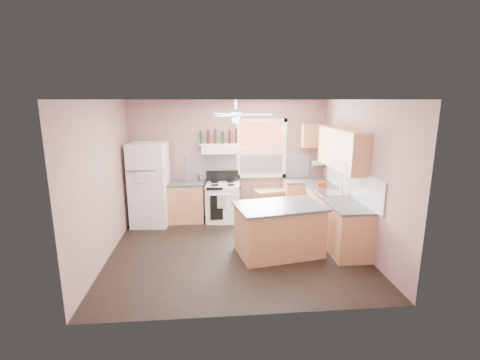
{
  "coord_description": "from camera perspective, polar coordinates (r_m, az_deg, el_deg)",
  "views": [
    {
      "loc": [
        -0.47,
        -5.92,
        2.7
      ],
      "look_at": [
        0.1,
        0.3,
        1.25
      ],
      "focal_mm": 26.0,
      "sensor_mm": 36.0,
      "label": 1
    }
  ],
  "objects": [
    {
      "name": "paper_towel",
      "position": [
        8.31,
        12.65,
        2.7
      ],
      "size": [
        0.26,
        0.12,
        0.12
      ],
      "primitive_type": "cylinder",
      "rotation": [
        0.0,
        1.57,
        0.0
      ],
      "color": "white",
      "rests_on": "wall_back"
    },
    {
      "name": "backsplash_back",
      "position": [
        8.11,
        1.38,
        2.22
      ],
      "size": [
        2.9,
        0.03,
        0.55
      ],
      "primitive_type": "cube",
      "color": "white",
      "rests_on": "wall_back"
    },
    {
      "name": "window_frame",
      "position": [
        8.05,
        3.55,
        5.18
      ],
      "size": [
        1.16,
        0.07,
        1.36
      ],
      "primitive_type": "cube",
      "color": "white",
      "rests_on": "wall_back"
    },
    {
      "name": "backsplash_right",
      "position": [
        6.95,
        17.8,
        -0.24
      ],
      "size": [
        0.03,
        2.6,
        0.55
      ],
      "primitive_type": "cube",
      "color": "white",
      "rests_on": "wall_right"
    },
    {
      "name": "island_top",
      "position": [
        6.13,
        6.51,
        -4.3
      ],
      "size": [
        1.66,
        1.24,
        0.04
      ],
      "primitive_type": "cube",
      "rotation": [
        0.0,
        0.0,
        0.19
      ],
      "color": "#3C3C3F",
      "rests_on": "island"
    },
    {
      "name": "stove",
      "position": [
        7.89,
        -2.8,
        -3.67
      ],
      "size": [
        0.8,
        0.71,
        0.86
      ],
      "primitive_type": "cube",
      "rotation": [
        0.0,
        0.0,
        -0.1
      ],
      "color": "white",
      "rests_on": "floor"
    },
    {
      "name": "base_cabinet_left",
      "position": [
        7.98,
        -9.28,
        -3.65
      ],
      "size": [
        0.9,
        0.6,
        0.86
      ],
      "primitive_type": "cube",
      "color": "#A97246",
      "rests_on": "floor"
    },
    {
      "name": "counter_left",
      "position": [
        7.86,
        -9.4,
        -0.51
      ],
      "size": [
        0.92,
        0.62,
        0.04
      ],
      "primitive_type": "cube",
      "color": "#3C3C3F",
      "rests_on": "base_cabinet_left"
    },
    {
      "name": "range_hood",
      "position": [
        7.75,
        -3.42,
        5.03
      ],
      "size": [
        0.78,
        0.5,
        0.14
      ],
      "primitive_type": "cube",
      "color": "white",
      "rests_on": "wall_back"
    },
    {
      "name": "refrigerator",
      "position": [
        7.79,
        -14.61,
        -0.7
      ],
      "size": [
        0.82,
        0.81,
        1.81
      ],
      "primitive_type": "cube",
      "rotation": [
        0.0,
        0.0,
        -0.08
      ],
      "color": "white",
      "rests_on": "floor"
    },
    {
      "name": "ceiling_fan_hub",
      "position": [
        5.95,
        -0.71,
        10.65
      ],
      "size": [
        0.2,
        0.2,
        0.08
      ],
      "primitive_type": "cylinder",
      "color": "white",
      "rests_on": "ceiling"
    },
    {
      "name": "faucet",
      "position": [
        7.13,
        16.07,
        -1.5
      ],
      "size": [
        0.03,
        0.03,
        0.14
      ],
      "primitive_type": "cylinder",
      "color": "silver",
      "rests_on": "sink"
    },
    {
      "name": "bottle_shelf",
      "position": [
        7.86,
        -3.46,
        5.88
      ],
      "size": [
        0.9,
        0.26,
        0.03
      ],
      "primitive_type": "cube",
      "color": "white",
      "rests_on": "range_hood"
    },
    {
      "name": "sink",
      "position": [
        7.09,
        14.83,
        -2.12
      ],
      "size": [
        0.55,
        0.45,
        0.03
      ],
      "primitive_type": "cube",
      "color": "silver",
      "rests_on": "counter_right"
    },
    {
      "name": "ceiling",
      "position": [
        5.94,
        -0.71,
        13.06
      ],
      "size": [
        4.5,
        4.5,
        0.0
      ],
      "primitive_type": "plane",
      "color": "white",
      "rests_on": "ground"
    },
    {
      "name": "red_caddy",
      "position": [
        7.53,
        13.28,
        -0.73
      ],
      "size": [
        0.2,
        0.15,
        0.1
      ],
      "primitive_type": "cube",
      "rotation": [
        0.0,
        0.0,
        -0.2
      ],
      "color": "red",
      "rests_on": "counter_right"
    },
    {
      "name": "base_cabinet_right",
      "position": [
        7.05,
        15.23,
        -6.19
      ],
      "size": [
        0.6,
        2.2,
        0.86
      ],
      "primitive_type": "cube",
      "color": "#A97246",
      "rests_on": "floor"
    },
    {
      "name": "wall_back",
      "position": [
        8.08,
        -1.83,
        3.43
      ],
      "size": [
        4.5,
        0.05,
        2.7
      ],
      "primitive_type": "cube",
      "color": "#8C6661",
      "rests_on": "ground"
    },
    {
      "name": "wall_left",
      "position": [
        6.34,
        -21.65,
        -0.17
      ],
      "size": [
        0.05,
        4.0,
        2.7
      ],
      "primitive_type": "cube",
      "color": "#8C6661",
      "rests_on": "ground"
    },
    {
      "name": "window_view",
      "position": [
        8.07,
        3.52,
        5.21
      ],
      "size": [
        1.0,
        0.02,
        1.2
      ],
      "primitive_type": "cube",
      "color": "brown",
      "rests_on": "wall_back"
    },
    {
      "name": "wall_right",
      "position": [
        6.67,
        19.21,
        0.64
      ],
      "size": [
        0.05,
        4.0,
        2.7
      ],
      "primitive_type": "cube",
      "color": "#8C6661",
      "rests_on": "ground"
    },
    {
      "name": "soap_bottle",
      "position": [
        7.05,
        16.33,
        -1.35
      ],
      "size": [
        0.12,
        0.12,
        0.22
      ],
      "primitive_type": "imported",
      "rotation": [
        0.0,
        0.0,
        5.3
      ],
      "color": "silver",
      "rests_on": "counter_right"
    },
    {
      "name": "counter_right",
      "position": [
        6.92,
        15.38,
        -2.67
      ],
      "size": [
        0.62,
        2.22,
        0.04
      ],
      "primitive_type": "cube",
      "color": "#3C3C3F",
      "rests_on": "base_cabinet_right"
    },
    {
      "name": "counter_corner",
      "position": [
        8.15,
        10.72,
        -0.08
      ],
      "size": [
        1.02,
        0.62,
        0.04
      ],
      "primitive_type": "cube",
      "color": "#3C3C3F",
      "rests_on": "base_cabinet_corner"
    },
    {
      "name": "island",
      "position": [
        6.28,
        6.41,
        -8.22
      ],
      "size": [
        1.56,
        1.14,
        0.86
      ],
      "primitive_type": "cube",
      "rotation": [
        0.0,
        0.0,
        0.19
      ],
      "color": "#A97246",
      "rests_on": "floor"
    },
    {
      "name": "floor",
      "position": [
        6.53,
        -0.65,
        -11.38
      ],
      "size": [
        4.5,
        4.5,
        0.0
      ],
      "primitive_type": "plane",
      "color": "black",
      "rests_on": "ground"
    },
    {
      "name": "upper_cabinet_right",
      "position": [
        6.97,
        16.33,
        4.96
      ],
      "size": [
        0.33,
        1.8,
        0.76
      ],
      "primitive_type": "cube",
      "color": "#A97246",
      "rests_on": "wall_right"
    },
    {
      "name": "upper_cabinet_corner",
      "position": [
        8.16,
        12.14,
        7.15
      ],
      "size": [
        0.6,
        0.33,
        0.52
      ],
      "primitive_type": "cube",
      "color": "#A97246",
      "rests_on": "wall_back"
    },
    {
      "name": "wine_bottles",
      "position": [
        7.84,
        -3.42,
        7.04
      ],
      "size": [
        0.86,
        0.06,
        0.31
      ],
      "color": "#143819",
      "rests_on": "bottle_shelf"
    },
    {
      "name": "base_cabinet_corner",
      "position": [
        8.26,
        10.59,
        -3.12
      ],
      "size": [
        1.0,
        0.6,
        0.86
      ],
      "primitive_type": "cube",
      "color": "#A97246",
      "rests_on": "floor"
    },
    {
      "name": "toaster",
      "position": [
        7.79,
        -7.77,
        0.27
      ],
      "size": [
        0.31,
        0.24,
        0.18
      ],
      "primitive_type": "cube",
      "rotation": [
        0.0,
        0.0,
        -0.3
      ],
      "color": "silver",
      "rests_on": "counter_left"
    },
    {
      "name": "cart",
      "position": [
        8.15,
        4.77,
        -3.85
      ],
      "size": [
        0.76,
        0.61,
        0.67
      ],
      "primitive_type": "cube",
      "rotation": [
        0.0,
        0.0,
        0.26
      ],
      "color": "#A97246",
      "rests_on": "floor"
    }
  ]
}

